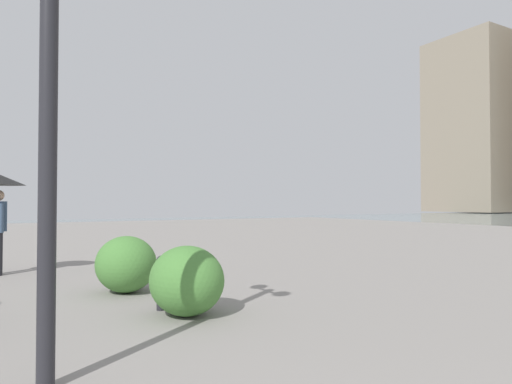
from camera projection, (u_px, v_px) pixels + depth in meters
building_highrise at (480, 127)px, 72.42m from camera, size 12.06×13.89×27.34m
lamppost at (49, 34)px, 3.58m from camera, size 0.98×0.28×4.24m
bollard_mid at (161, 281)px, 6.09m from camera, size 0.13×0.13×0.74m
shrub_low at (126, 264)px, 7.29m from camera, size 1.07×0.97×0.91m
shrub_round at (123, 257)px, 9.95m from camera, size 0.61×0.55×0.52m
shrub_wide at (187, 281)px, 5.80m from camera, size 1.06×0.95×0.90m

